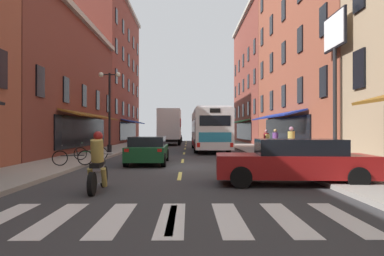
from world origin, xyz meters
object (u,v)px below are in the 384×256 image
transit_bus (209,129)px  pedestrian_mid (275,141)px  bicycle_mid (73,157)px  pedestrian_far (291,143)px  box_truck (170,127)px  sedan_mid (294,161)px  motorcycle_rider (98,166)px  sedan_far (148,150)px  street_lamp_twin (110,109)px  sedan_near (175,137)px  billboard_sign (335,52)px  pedestrian_near (266,140)px  bicycle_near (91,153)px

transit_bus → pedestrian_mid: size_ratio=7.26×
bicycle_mid → pedestrian_far: size_ratio=0.97×
box_truck → sedan_mid: size_ratio=1.65×
bicycle_mid → pedestrian_far: bearing=16.4°
motorcycle_rider → box_truck: bearing=89.3°
sedan_far → street_lamp_twin: street_lamp_twin is taller
transit_bus → sedan_near: 22.51m
sedan_near → sedan_mid: sedan_mid is taller
box_truck → sedan_far: size_ratio=1.74×
transit_bus → box_truck: size_ratio=1.47×
sedan_near → pedestrian_mid: size_ratio=2.90×
box_truck → sedan_mid: (5.40, -30.25, -1.31)m
transit_bus → box_truck: bearing=108.0°
pedestrian_far → sedan_near: bearing=-162.8°
billboard_sign → pedestrian_near: bearing=98.8°
box_truck → motorcycle_rider: size_ratio=3.85×
billboard_sign → box_truck: bearing=109.6°
box_truck → street_lamp_twin: street_lamp_twin is taller
sedan_far → bicycle_mid: size_ratio=2.73×
pedestrian_near → sedan_near: bearing=94.1°
sedan_far → motorcycle_rider: 8.20m
sedan_near → billboard_sign: bearing=-76.3°
bicycle_mid → pedestrian_mid: bearing=34.1°
sedan_near → pedestrian_far: (7.30, -33.01, 0.32)m
sedan_mid → pedestrian_mid: size_ratio=3.00×
bicycle_near → pedestrian_near: 12.22m
pedestrian_mid → street_lamp_twin: street_lamp_twin is taller
bicycle_mid → sedan_mid: bearing=-29.3°
sedan_mid → pedestrian_far: size_ratio=2.80×
billboard_sign → motorcycle_rider: bearing=-144.2°
sedan_near → pedestrian_mid: (7.44, -28.91, 0.26)m
pedestrian_mid → pedestrian_far: pedestrian_far is taller
sedan_mid → bicycle_mid: (-8.36, 4.70, -0.22)m
transit_bus → bicycle_mid: size_ratio=7.00×
motorcycle_rider → pedestrian_near: bearing=62.6°
billboard_sign → bicycle_near: size_ratio=4.08×
sedan_near → bicycle_mid: bearing=-95.0°
sedan_mid → sedan_far: bearing=127.6°
transit_bus → pedestrian_near: 5.99m
sedan_near → bicycle_mid: 36.23m
street_lamp_twin → transit_bus: bearing=43.1°
bicycle_mid → pedestrian_mid: (10.60, 7.18, 0.46)m
sedan_far → pedestrian_far: (7.42, 0.87, 0.33)m
sedan_mid → pedestrian_mid: bearing=79.4°
sedan_mid → box_truck: bearing=100.1°
billboard_sign → sedan_near: (-8.64, 35.42, -4.59)m
transit_bus → motorcycle_rider: 20.33m
sedan_far → street_lamp_twin: (-3.07, 5.36, 2.37)m
billboard_sign → bicycle_near: bearing=168.9°
bicycle_near → street_lamp_twin: bearing=90.3°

